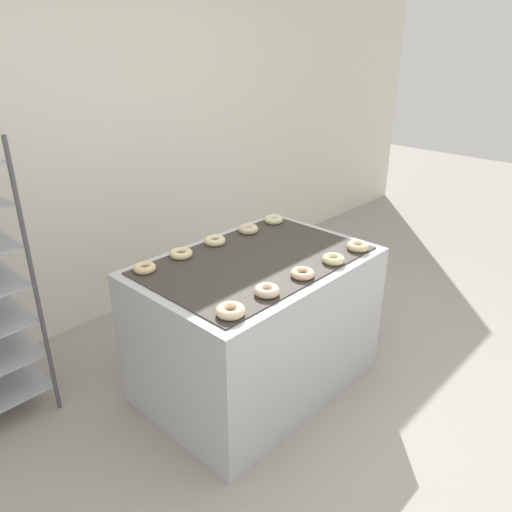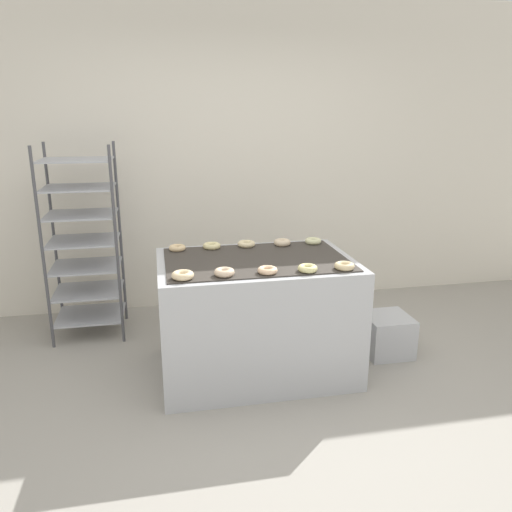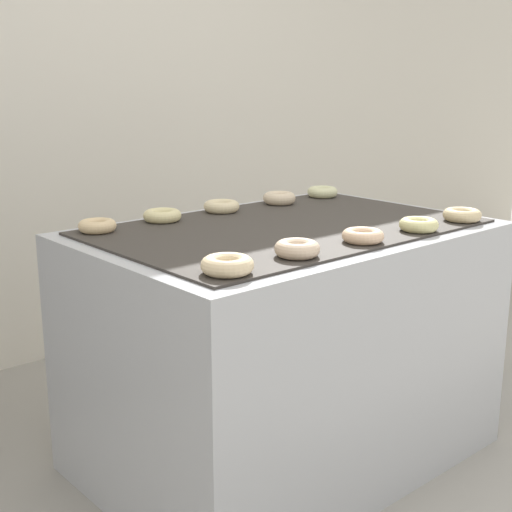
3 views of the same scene
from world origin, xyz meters
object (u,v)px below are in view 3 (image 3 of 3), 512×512
donut_far_leftmost (97,226)px  donut_far_right (279,198)px  donut_far_rightmost (322,192)px  donut_near_leftmost (227,265)px  donut_near_right (419,225)px  donut_near_rightmost (462,215)px  fryer_machine (285,344)px  glaze_bin (443,341)px  donut_far_center (222,206)px  donut_near_left (297,249)px  donut_near_center (363,236)px  donut_far_left (162,215)px

donut_far_leftmost → donut_far_right: bearing=-0.8°
donut_far_right → donut_far_rightmost: size_ratio=1.02×
donut_near_leftmost → donut_near_right: bearing=-0.7°
donut_near_rightmost → fryer_machine: bearing=146.3°
glaze_bin → donut_far_center: bearing=164.7°
glaze_bin → donut_far_right: donut_far_right is taller
donut_near_left → donut_far_right: (0.53, 0.63, 0.00)m
donut_far_center → donut_near_leftmost: bearing=-127.6°
donut_near_center → donut_far_leftmost: same height
fryer_machine → glaze_bin: bearing=2.8°
donut_near_left → donut_far_left: 0.65m
donut_near_leftmost → donut_far_left: bearing=69.2°
donut_near_leftmost → donut_near_right: (0.78, -0.01, -0.00)m
donut_near_rightmost → donut_far_center: bearing=127.3°
donut_near_left → donut_near_center: 0.27m
donut_far_right → donut_near_right: bearing=-90.2°
donut_near_rightmost → donut_far_leftmost: bearing=147.0°
glaze_bin → donut_near_rightmost: (-0.53, -0.39, 0.70)m
donut_near_leftmost → donut_far_center: size_ratio=1.04×
glaze_bin → donut_near_center: 1.30m
donut_near_left → donut_far_left: bearing=90.2°
donut_near_right → donut_far_leftmost: (-0.78, 0.66, -0.00)m
donut_near_center → donut_far_right: size_ratio=1.00×
glaze_bin → donut_near_rightmost: 0.96m
donut_far_center → donut_far_right: donut_far_right is taller
donut_near_leftmost → donut_far_rightmost: size_ratio=1.10×
donut_far_center → donut_far_rightmost: 0.51m
fryer_machine → donut_far_leftmost: donut_far_leftmost is taller
donut_near_center → fryer_machine: bearing=91.2°
donut_near_right → glaze_bin: bearing=26.6°
donut_near_left → donut_far_rightmost: (0.77, 0.64, -0.00)m
donut_far_rightmost → donut_near_rightmost: bearing=-90.2°
donut_far_center → donut_far_right: 0.27m
donut_near_leftmost → donut_near_center: donut_near_leftmost is taller
donut_far_left → donut_near_leftmost: bearing=-110.8°
donut_far_leftmost → glaze_bin: bearing=-10.1°
donut_near_rightmost → donut_far_rightmost: same height
fryer_machine → donut_far_right: donut_far_right is taller
fryer_machine → donut_far_left: 0.61m
donut_near_rightmost → donut_far_leftmost: 1.22m
donut_far_rightmost → donut_near_leftmost: bearing=-147.7°
donut_far_leftmost → fryer_machine: bearing=-32.4°
donut_near_left → donut_far_leftmost: (-0.25, 0.64, -0.00)m
fryer_machine → donut_near_center: size_ratio=10.59×
donut_far_right → donut_far_rightmost: (0.24, 0.00, -0.00)m
donut_near_right → donut_far_leftmost: size_ratio=1.04×
glaze_bin → donut_near_center: size_ratio=2.75×
donut_far_center → fryer_machine: bearing=-89.0°
donut_far_leftmost → donut_far_center: (0.51, 0.01, 0.00)m
donut_near_leftmost → donut_far_center: 0.83m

